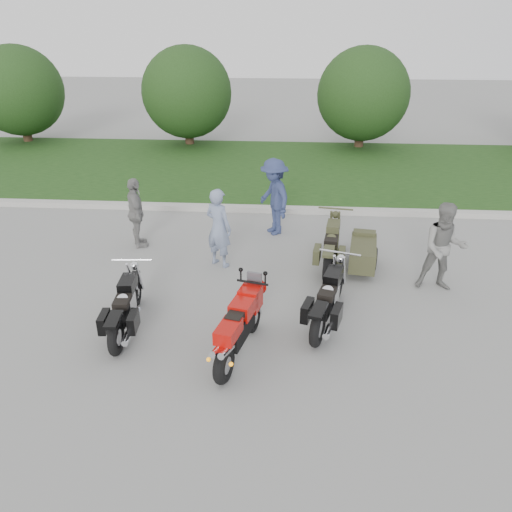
# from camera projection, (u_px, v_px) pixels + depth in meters

# --- Properties ---
(ground) EXTENTS (80.00, 80.00, 0.00)m
(ground) POSITION_uv_depth(u_px,v_px,m) (212.00, 333.00, 8.61)
(ground) COLOR gray
(ground) RESTS_ON ground
(curb) EXTENTS (60.00, 0.30, 0.15)m
(curb) POSITION_uv_depth(u_px,v_px,m) (244.00, 209.00, 13.98)
(curb) COLOR #B1AEA7
(curb) RESTS_ON ground
(grass_strip) EXTENTS (60.00, 8.00, 0.14)m
(grass_strip) POSITION_uv_depth(u_px,v_px,m) (255.00, 168.00, 17.71)
(grass_strip) COLOR #32591E
(grass_strip) RESTS_ON ground
(tree_far_left) EXTENTS (3.60, 3.60, 4.00)m
(tree_far_left) POSITION_uv_depth(u_px,v_px,m) (19.00, 91.00, 20.46)
(tree_far_left) COLOR #3F2B1C
(tree_far_left) RESTS_ON ground
(tree_mid_left) EXTENTS (3.60, 3.60, 4.00)m
(tree_mid_left) POSITION_uv_depth(u_px,v_px,m) (187.00, 93.00, 20.00)
(tree_mid_left) COLOR #3F2B1C
(tree_mid_left) RESTS_ON ground
(tree_mid_right) EXTENTS (3.60, 3.60, 4.00)m
(tree_mid_right) POSITION_uv_depth(u_px,v_px,m) (363.00, 94.00, 19.55)
(tree_mid_right) COLOR #3F2B1C
(tree_mid_right) RESTS_ON ground
(sportbike_red) EXTENTS (0.68, 1.96, 0.94)m
(sportbike_red) POSITION_uv_depth(u_px,v_px,m) (239.00, 327.00, 7.79)
(sportbike_red) COLOR black
(sportbike_red) RESTS_ON ground
(cruiser_left) EXTENTS (0.44, 2.11, 0.81)m
(cruiser_left) POSITION_uv_depth(u_px,v_px,m) (125.00, 309.00, 8.51)
(cruiser_left) COLOR black
(cruiser_left) RESTS_ON ground
(cruiser_right) EXTENTS (0.76, 2.17, 0.85)m
(cruiser_right) POSITION_uv_depth(u_px,v_px,m) (328.00, 302.00, 8.70)
(cruiser_right) COLOR black
(cruiser_right) RESTS_ON ground
(cruiser_sidecar) EXTENTS (1.28, 2.25, 0.87)m
(cruiser_sidecar) POSITION_uv_depth(u_px,v_px,m) (349.00, 251.00, 10.66)
(cruiser_sidecar) COLOR black
(cruiser_sidecar) RESTS_ON ground
(person_stripe) EXTENTS (0.76, 0.69, 1.74)m
(person_stripe) POSITION_uv_depth(u_px,v_px,m) (219.00, 228.00, 10.61)
(person_stripe) COLOR #7987A5
(person_stripe) RESTS_ON ground
(person_grey) EXTENTS (0.92, 0.75, 1.79)m
(person_grey) POSITION_uv_depth(u_px,v_px,m) (444.00, 248.00, 9.64)
(person_grey) COLOR gray
(person_grey) RESTS_ON ground
(person_denim) EXTENTS (1.21, 1.41, 1.90)m
(person_denim) POSITION_uv_depth(u_px,v_px,m) (274.00, 197.00, 12.20)
(person_denim) COLOR navy
(person_denim) RESTS_ON ground
(person_back) EXTENTS (0.77, 1.05, 1.66)m
(person_back) POSITION_uv_depth(u_px,v_px,m) (136.00, 213.00, 11.53)
(person_back) COLOR gray
(person_back) RESTS_ON ground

